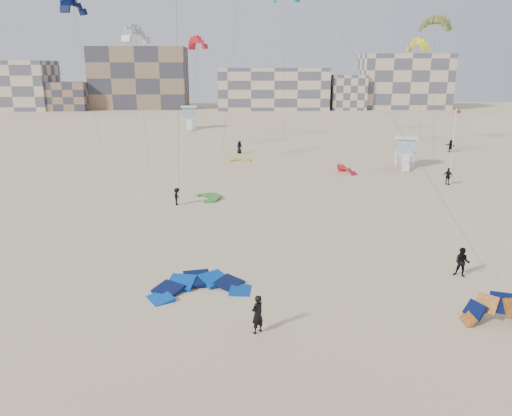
{
  "coord_description": "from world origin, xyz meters",
  "views": [
    {
      "loc": [
        0.49,
        -22.79,
        11.86
      ],
      "look_at": [
        1.35,
        6.0,
        3.78
      ],
      "focal_mm": 35.0,
      "sensor_mm": 36.0,
      "label": 1
    }
  ],
  "objects_px": {
    "kite_ground_blue": "(200,291)",
    "kite_ground_orange": "(499,326)",
    "kitesurfer_main": "(257,314)",
    "lifeguard_tower_near": "(405,152)"
  },
  "relations": [
    {
      "from": "kitesurfer_main",
      "to": "kite_ground_blue",
      "type": "bearing_deg",
      "value": -99.0
    },
    {
      "from": "kite_ground_blue",
      "to": "kitesurfer_main",
      "type": "relative_size",
      "value": 2.77
    },
    {
      "from": "kitesurfer_main",
      "to": "kite_ground_orange",
      "type": "bearing_deg",
      "value": 139.13
    },
    {
      "from": "kite_ground_blue",
      "to": "lifeguard_tower_near",
      "type": "height_order",
      "value": "lifeguard_tower_near"
    },
    {
      "from": "kitesurfer_main",
      "to": "lifeguard_tower_near",
      "type": "bearing_deg",
      "value": -158.43
    },
    {
      "from": "kite_ground_orange",
      "to": "kitesurfer_main",
      "type": "relative_size",
      "value": 1.77
    },
    {
      "from": "kite_ground_orange",
      "to": "kitesurfer_main",
      "type": "height_order",
      "value": "kitesurfer_main"
    },
    {
      "from": "kitesurfer_main",
      "to": "lifeguard_tower_near",
      "type": "height_order",
      "value": "lifeguard_tower_near"
    },
    {
      "from": "kite_ground_blue",
      "to": "kite_ground_orange",
      "type": "distance_m",
      "value": 15.25
    },
    {
      "from": "kite_ground_orange",
      "to": "lifeguard_tower_near",
      "type": "height_order",
      "value": "lifeguard_tower_near"
    }
  ]
}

